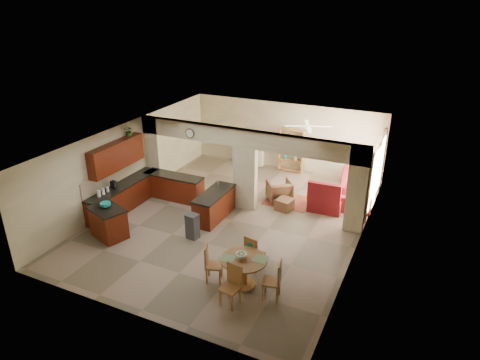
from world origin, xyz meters
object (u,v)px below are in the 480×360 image
at_px(dining_table, 244,268).
at_px(armchair, 279,191).
at_px(sofa, 356,187).
at_px(kitchen_island, 109,223).

height_order(dining_table, armchair, dining_table).
bearing_deg(sofa, dining_table, 157.78).
distance_m(kitchen_island, armchair, 5.90).
xyz_separation_m(sofa, armchair, (-2.42, -1.41, -0.03)).
height_order(sofa, armchair, sofa).
relative_size(kitchen_island, sofa, 0.46).
distance_m(kitchen_island, sofa, 8.59).
height_order(kitchen_island, armchair, kitchen_island).
relative_size(dining_table, sofa, 0.42).
height_order(dining_table, sofa, sofa).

